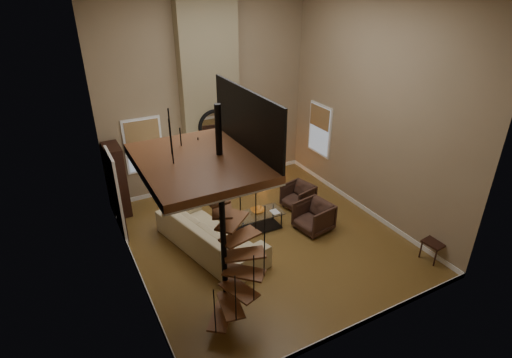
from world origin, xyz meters
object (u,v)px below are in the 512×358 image
floor_lamp (177,164)px  accent_lamp (263,169)px  side_chair (438,238)px  sofa (209,233)px  hutch (117,180)px  armchair_far (316,216)px  coffee_table (259,219)px  armchair_near (300,195)px

floor_lamp → accent_lamp: floor_lamp is taller
side_chair → sofa: bearing=147.9°
hutch → floor_lamp: size_ratio=1.09×
floor_lamp → accent_lamp: size_ratio=3.43×
hutch → sofa: size_ratio=0.64×
sofa → accent_lamp: sofa is taller
armchair_far → floor_lamp: size_ratio=0.47×
floor_lamp → coffee_table: bearing=-48.6°
sofa → armchair_far: (2.64, -0.48, -0.04)m
sofa → floor_lamp: size_ratio=1.70×
armchair_near → floor_lamp: floor_lamp is taller
coffee_table → accent_lamp: 2.92m
armchair_far → coffee_table: (-1.26, 0.63, -0.07)m
armchair_far → floor_lamp: 3.70m
hutch → sofa: hutch is taller
hutch → accent_lamp: hutch is taller
armchair_near → side_chair: size_ratio=0.78×
sofa → armchair_near: sofa is taller
side_chair → hutch: bearing=137.4°
armchair_near → floor_lamp: 3.35m
armchair_far → coffee_table: armchair_far is taller
coffee_table → sofa: bearing=-173.7°
hutch → side_chair: bearing=-42.6°
armchair_far → floor_lamp: bearing=-139.3°
armchair_near → floor_lamp: (-2.94, 1.22, 1.06)m
coffee_table → armchair_far: bearing=-26.5°
hutch → accent_lamp: (4.34, 0.05, -0.70)m
armchair_far → side_chair: (1.66, -2.22, 0.17)m
accent_lamp → side_chair: 5.54m
armchair_far → accent_lamp: bearing=166.2°
coffee_table → accent_lamp: size_ratio=2.44×
armchair_far → side_chair: 2.78m
armchair_near → floor_lamp: bearing=-126.5°
side_chair → floor_lamp: bearing=134.2°
armchair_near → sofa: bearing=-92.5°
armchair_far → accent_lamp: 3.14m
armchair_far → sofa: bearing=-109.6°
hutch → accent_lamp: size_ratio=3.75×
floor_lamp → side_chair: size_ratio=1.81×
accent_lamp → side_chair: (1.42, -5.35, 0.28)m
hutch → coffee_table: hutch is taller
sofa → coffee_table: bearing=-98.1°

